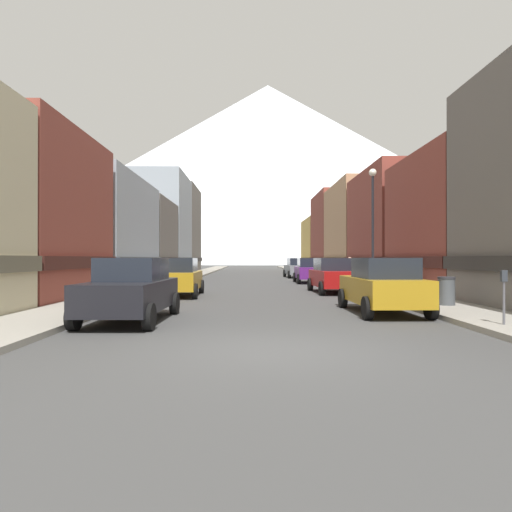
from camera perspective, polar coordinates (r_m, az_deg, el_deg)
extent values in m
plane|color=#3F3F3F|center=(8.99, 2.23, -11.65)|extent=(400.00, 400.00, 0.00)
cube|color=gray|center=(44.21, -8.27, -2.47)|extent=(2.50, 100.00, 0.15)
cube|color=gray|center=(44.34, 7.98, -2.46)|extent=(2.50, 100.00, 0.15)
cube|color=#99A5B2|center=(31.45, -19.57, 2.88)|extent=(6.19, 11.29, 6.99)
cube|color=#444A50|center=(31.40, -19.57, -0.57)|extent=(6.49, 11.29, 0.50)
cube|color=#66605B|center=(41.66, -15.44, 2.02)|extent=(7.05, 9.01, 6.87)
cube|color=#2D2B29|center=(41.62, -15.44, -0.50)|extent=(7.35, 9.01, 0.50)
cube|color=#99A5B2|center=(51.35, -12.39, 3.84)|extent=(6.63, 9.90, 10.89)
cube|color=#444A50|center=(51.22, -12.40, -0.46)|extent=(6.93, 9.90, 0.50)
cube|color=#66605B|center=(61.53, -10.66, 3.28)|extent=(7.10, 10.32, 11.16)
cube|color=#2D2B29|center=(61.42, -10.66, -0.43)|extent=(7.40, 10.32, 0.50)
cube|color=brown|center=(25.85, 27.90, 3.53)|extent=(8.81, 8.41, 6.94)
cube|color=#3B1B16|center=(25.79, 27.91, -0.63)|extent=(9.11, 8.41, 0.50)
cube|color=brown|center=(34.43, 18.90, 3.41)|extent=(7.18, 10.00, 7.96)
cube|color=#3B1B16|center=(34.36, 18.90, -0.55)|extent=(7.48, 10.00, 0.50)
cube|color=tan|center=(45.18, 14.96, 3.08)|extent=(8.48, 11.48, 8.82)
cube|color=brown|center=(45.10, 14.96, -0.48)|extent=(8.78, 11.48, 0.50)
cube|color=brown|center=(55.80, 10.62, 2.78)|extent=(6.02, 10.61, 9.48)
cube|color=#3B1B16|center=(55.72, 10.62, -0.45)|extent=(6.32, 10.61, 0.50)
cube|color=#D8B259|center=(67.01, 9.86, 1.38)|extent=(8.71, 11.06, 7.41)
cube|color=brown|center=(66.98, 9.86, -0.42)|extent=(9.01, 11.06, 0.50)
cube|color=black|center=(13.28, -15.38, -4.72)|extent=(1.94, 4.44, 0.80)
cube|color=#1E232D|center=(13.48, -15.08, -1.59)|extent=(1.65, 2.24, 0.64)
cylinder|color=black|center=(11.50, -13.21, -7.43)|extent=(0.24, 0.68, 0.68)
cylinder|color=black|center=(12.06, -21.79, -7.07)|extent=(0.24, 0.68, 0.68)
cylinder|color=black|center=(14.70, -10.13, -5.86)|extent=(0.24, 0.68, 0.68)
cylinder|color=black|center=(15.15, -17.02, -5.69)|extent=(0.24, 0.68, 0.68)
cube|color=#B28419|center=(21.63, -9.64, -3.01)|extent=(1.92, 4.43, 0.80)
cube|color=#1E232D|center=(21.36, -9.73, -1.11)|extent=(1.64, 2.23, 0.64)
cylinder|color=black|center=(23.42, -11.32, -3.78)|extent=(0.23, 0.68, 0.68)
cylinder|color=black|center=(23.19, -6.82, -3.81)|extent=(0.23, 0.68, 0.68)
cylinder|color=black|center=(20.18, -12.88, -4.34)|extent=(0.23, 0.68, 0.68)
cylinder|color=black|center=(19.91, -7.66, -4.40)|extent=(0.23, 0.68, 0.68)
cube|color=#B28419|center=(15.30, 15.45, -4.13)|extent=(1.88, 4.42, 0.80)
cube|color=#1E232D|center=(15.03, 15.73, -1.46)|extent=(1.62, 2.22, 0.64)
cylinder|color=black|center=(16.70, 10.78, -5.19)|extent=(0.23, 0.68, 0.68)
cylinder|color=black|center=(17.18, 16.81, -5.05)|extent=(0.23, 0.68, 0.68)
cylinder|color=black|center=(13.51, 13.73, -6.36)|extent=(0.23, 0.68, 0.68)
cylinder|color=black|center=(14.09, 21.01, -6.09)|extent=(0.23, 0.68, 0.68)
cube|color=#9E1111|center=(23.63, 9.65, -2.77)|extent=(1.99, 4.46, 0.80)
cube|color=#1E232D|center=(23.86, 9.52, -1.02)|extent=(1.68, 2.25, 0.64)
cylinder|color=black|center=(22.28, 12.89, -3.95)|extent=(0.24, 0.69, 0.68)
cylinder|color=black|center=(21.85, 8.22, -4.03)|extent=(0.24, 0.69, 0.68)
cylinder|color=black|center=(25.46, 10.88, -3.49)|extent=(0.24, 0.69, 0.68)
cylinder|color=black|center=(25.10, 6.79, -3.54)|extent=(0.24, 0.69, 0.68)
cube|color=#591E72|center=(32.96, 6.69, -2.07)|extent=(1.89, 4.42, 0.80)
cube|color=#1E232D|center=(32.69, 6.74, -0.82)|extent=(1.63, 2.22, 0.64)
cylinder|color=black|center=(34.52, 4.86, -2.65)|extent=(0.23, 0.68, 0.68)
cylinder|color=black|center=(34.72, 7.88, -2.64)|extent=(0.23, 0.68, 0.68)
cylinder|color=black|center=(31.24, 5.37, -2.90)|extent=(0.23, 0.68, 0.68)
cylinder|color=black|center=(31.46, 8.71, -2.88)|extent=(0.23, 0.68, 0.68)
cube|color=slate|center=(41.73, 5.13, -1.69)|extent=(2.05, 4.48, 0.80)
cube|color=#1E232D|center=(41.47, 5.18, -0.70)|extent=(1.71, 2.28, 0.64)
cylinder|color=black|center=(43.25, 3.59, -2.17)|extent=(0.25, 0.69, 0.68)
cylinder|color=black|center=(43.51, 6.00, -2.16)|extent=(0.25, 0.69, 0.68)
cylinder|color=black|center=(39.98, 4.18, -2.33)|extent=(0.25, 0.69, 0.68)
cylinder|color=black|center=(40.26, 6.78, -2.31)|extent=(0.25, 0.69, 0.68)
cylinder|color=#595960|center=(12.74, 28.54, -5.18)|extent=(0.06, 0.06, 1.05)
cube|color=#33383F|center=(12.70, 28.53, -2.19)|extent=(0.14, 0.10, 0.28)
cylinder|color=#4C5156|center=(17.17, 22.68, -4.17)|extent=(0.56, 0.56, 0.90)
cylinder|color=#2D2D33|center=(17.14, 22.68, -2.53)|extent=(0.59, 0.59, 0.08)
cylinder|color=brown|center=(21.91, 19.21, -3.95)|extent=(0.45, 0.45, 0.43)
sphere|color=#207530|center=(21.88, 19.21, -2.88)|extent=(0.49, 0.49, 0.49)
cylinder|color=brown|center=(31.38, 11.61, -1.89)|extent=(0.36, 0.36, 1.47)
sphere|color=tan|center=(31.37, 11.61, -0.34)|extent=(0.23, 0.23, 0.23)
cylinder|color=black|center=(22.30, 14.38, 2.63)|extent=(0.12, 0.12, 5.50)
sphere|color=white|center=(22.64, 14.37, 10.06)|extent=(0.36, 0.36, 0.36)
cone|color=silver|center=(273.65, 1.49, 10.30)|extent=(311.02, 311.02, 103.95)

